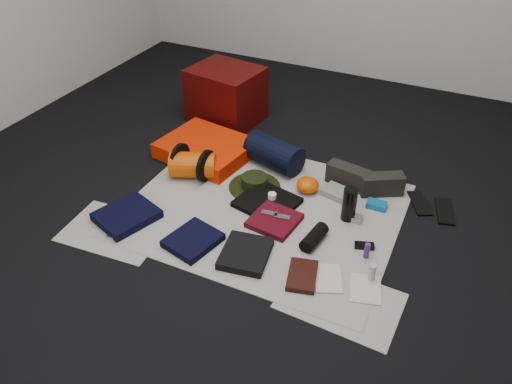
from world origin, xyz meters
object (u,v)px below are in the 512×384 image
at_px(paperback_book, 302,276).
at_px(compact_camera, 354,218).
at_px(water_bottle, 349,204).
at_px(red_cabinet, 226,95).
at_px(sleeping_pad, 206,149).
at_px(stuff_sack, 193,165).
at_px(navy_duffel, 274,153).

bearing_deg(paperback_book, compact_camera, 65.04).
distance_m(water_bottle, compact_camera, 0.10).
height_order(red_cabinet, sleeping_pad, red_cabinet).
bearing_deg(stuff_sack, sleeping_pad, 101.24).
relative_size(stuff_sack, water_bottle, 1.40).
distance_m(red_cabinet, paperback_book, 1.83).
bearing_deg(sleeping_pad, stuff_sack, -78.76).
xyz_separation_m(red_cabinet, compact_camera, (1.29, -0.81, -0.19)).
relative_size(water_bottle, paperback_book, 0.95).
bearing_deg(stuff_sack, red_cabinet, 102.45).
bearing_deg(stuff_sack, water_bottle, 0.20).
bearing_deg(water_bottle, stuff_sack, -179.80).
xyz_separation_m(compact_camera, paperback_book, (-0.11, -0.57, -0.00)).
bearing_deg(water_bottle, sleeping_pad, 166.80).
height_order(stuff_sack, compact_camera, stuff_sack).
bearing_deg(sleeping_pad, red_cabinet, 103.02).
distance_m(red_cabinet, stuff_sack, 0.84).
height_order(sleeping_pad, water_bottle, water_bottle).
distance_m(stuff_sack, navy_duffel, 0.55).
height_order(sleeping_pad, navy_duffel, navy_duffel).
relative_size(navy_duffel, compact_camera, 4.33).
relative_size(red_cabinet, navy_duffel, 1.31).
bearing_deg(red_cabinet, compact_camera, -23.50).
height_order(compact_camera, paperback_book, compact_camera).
bearing_deg(water_bottle, navy_duffel, 151.83).
bearing_deg(navy_duffel, compact_camera, -10.32).
distance_m(water_bottle, paperback_book, 0.58).
xyz_separation_m(red_cabinet, stuff_sack, (0.18, -0.82, -0.12)).
relative_size(sleeping_pad, compact_camera, 6.64).
bearing_deg(navy_duffel, red_cabinet, 158.85).
xyz_separation_m(stuff_sack, paperback_book, (0.99, -0.57, -0.07)).
relative_size(water_bottle, compact_camera, 2.35).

